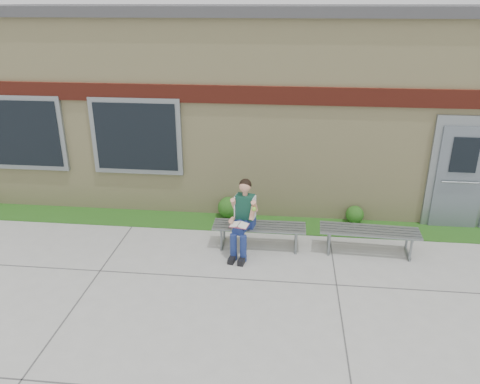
# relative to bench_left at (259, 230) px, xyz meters

# --- Properties ---
(ground) EXTENTS (80.00, 80.00, 0.00)m
(ground) POSITION_rel_bench_left_xyz_m (0.35, -1.66, -0.34)
(ground) COLOR #9E9E99
(ground) RESTS_ON ground
(grass_strip) EXTENTS (16.00, 0.80, 0.02)m
(grass_strip) POSITION_rel_bench_left_xyz_m (0.35, 0.94, -0.33)
(grass_strip) COLOR #2B4D14
(grass_strip) RESTS_ON ground
(school_building) EXTENTS (16.20, 6.22, 4.20)m
(school_building) POSITION_rel_bench_left_xyz_m (0.35, 4.33, 1.76)
(school_building) COLOR beige
(school_building) RESTS_ON ground
(bench_left) EXTENTS (1.71, 0.48, 0.44)m
(bench_left) POSITION_rel_bench_left_xyz_m (0.00, 0.00, 0.00)
(bench_left) COLOR gray
(bench_left) RESTS_ON ground
(bench_right) EXTENTS (1.80, 0.58, 0.46)m
(bench_right) POSITION_rel_bench_left_xyz_m (2.00, 0.00, 0.01)
(bench_right) COLOR gray
(bench_right) RESTS_ON ground
(girl) EXTENTS (0.51, 0.87, 1.37)m
(girl) POSITION_rel_bench_left_xyz_m (-0.28, -0.21, 0.36)
(girl) COLOR navy
(girl) RESTS_ON ground
(shrub_mid) EXTENTS (0.44, 0.44, 0.44)m
(shrub_mid) POSITION_rel_bench_left_xyz_m (-0.73, 1.19, -0.10)
(shrub_mid) COLOR #2B4D14
(shrub_mid) RESTS_ON grass_strip
(shrub_east) EXTENTS (0.37, 0.37, 0.37)m
(shrub_east) POSITION_rel_bench_left_xyz_m (1.90, 1.19, -0.14)
(shrub_east) COLOR #2B4D14
(shrub_east) RESTS_ON grass_strip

